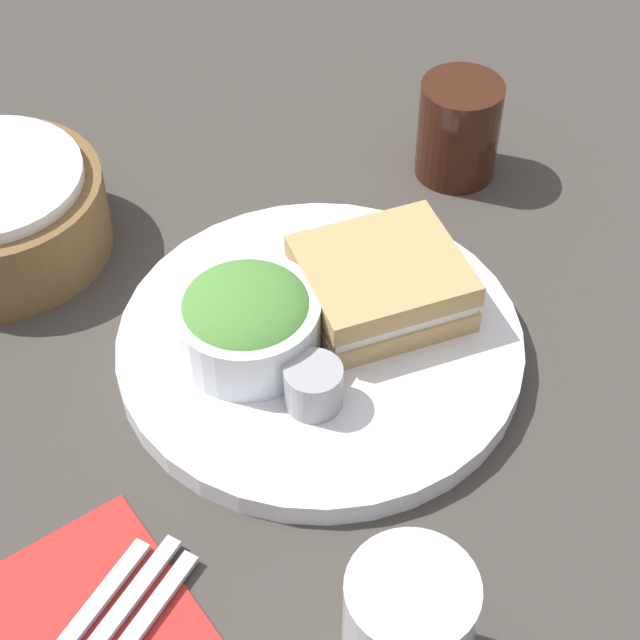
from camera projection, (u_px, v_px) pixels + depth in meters
name	position (u px, v px, depth m)	size (l,w,h in m)	color
ground_plane	(320.00, 353.00, 0.90)	(4.00, 4.00, 0.00)	#3D3833
plate	(320.00, 345.00, 0.90)	(0.34, 0.34, 0.02)	silver
sandwich	(381.00, 283.00, 0.90)	(0.16, 0.15, 0.05)	tan
salad_bowl	(247.00, 319.00, 0.86)	(0.12, 0.12, 0.06)	white
dressing_cup	(313.00, 386.00, 0.83)	(0.05, 0.05, 0.04)	#99999E
orange_wedge	(308.00, 251.00, 0.93)	(0.04, 0.04, 0.04)	orange
drink_glass	(458.00, 129.00, 1.04)	(0.08, 0.08, 0.10)	#38190F
spoon	(74.00, 633.00, 0.72)	(0.16, 0.01, 0.01)	#B2B2B7
water_glass	(407.00, 632.00, 0.67)	(0.08, 0.08, 0.11)	silver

